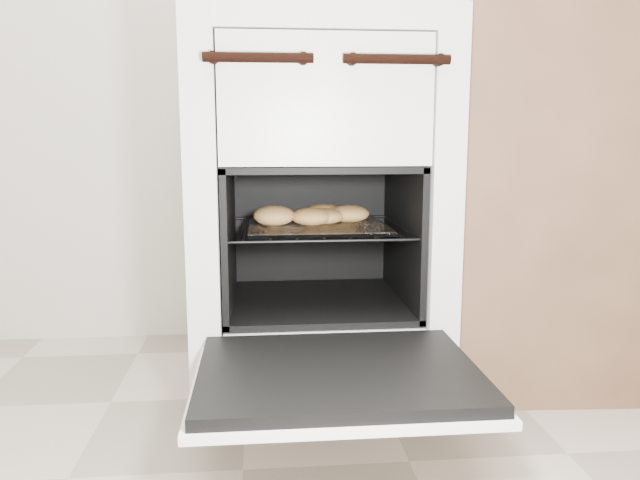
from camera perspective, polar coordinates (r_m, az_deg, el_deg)
The scene contains 6 objects.
stove at distance 1.63m, azimuth -0.49°, elevation 2.59°, with size 0.60×0.67×0.92m.
oven_door at distance 1.20m, azimuth 1.66°, elevation -12.36°, with size 0.54×0.42×0.04m.
oven_rack at distance 1.57m, azimuth -0.28°, elevation 1.13°, with size 0.44×0.42×0.01m.
foil_sheet at distance 1.55m, azimuth -0.21°, elevation 1.24°, with size 0.34×0.30×0.01m, color white.
baked_rolls at distance 1.59m, azimuth 0.09°, elevation 2.36°, with size 0.32×0.22×0.05m.
counter at distance 1.92m, azimuth 24.80°, elevation 4.13°, with size 0.99×0.66×0.99m, color brown.
Camera 1 is at (0.04, -0.45, 0.65)m, focal length 35.00 mm.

